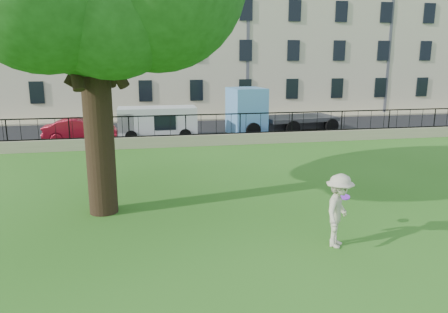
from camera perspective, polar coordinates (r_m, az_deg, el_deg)
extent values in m
plane|color=#286016|center=(12.42, 0.89, -9.72)|extent=(120.00, 120.00, 0.00)
cube|color=gray|center=(23.76, -4.98, 2.06)|extent=(50.00, 0.40, 0.60)
cube|color=black|center=(23.70, -4.99, 2.85)|extent=(50.00, 0.05, 0.06)
cube|color=black|center=(23.53, -5.04, 5.41)|extent=(50.00, 0.05, 0.06)
cube|color=black|center=(28.42, -5.95, 3.25)|extent=(60.00, 9.00, 0.01)
cube|color=gray|center=(33.53, -6.73, 4.82)|extent=(60.00, 1.40, 0.12)
cube|color=beige|center=(38.92, -7.64, 15.43)|extent=(56.00, 10.00, 13.00)
cylinder|color=black|center=(13.74, -15.97, 2.47)|extent=(0.88, 0.88, 4.81)
imported|color=beige|center=(11.54, 14.76, -6.87)|extent=(1.32, 1.42, 1.92)
cylinder|color=#8D28E5|center=(12.49, 15.53, -5.12)|extent=(0.29, 0.29, 0.12)
imported|color=#AA1429|center=(26.17, -18.23, 3.28)|extent=(4.04, 1.44, 1.33)
cube|color=silver|center=(25.92, -8.67, 4.32)|extent=(4.49, 1.76, 1.89)
cube|color=#61A2E4|center=(28.16, 7.60, 6.06)|extent=(7.11, 3.27, 2.88)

